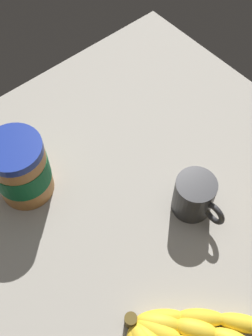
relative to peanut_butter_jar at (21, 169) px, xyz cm
name	(u,v)px	position (x,y,z in cm)	size (l,w,h in cm)	color
ground_plane	(142,195)	(-14.36, -16.20, -8.95)	(75.25, 74.38, 4.63)	gray
peanut_butter_jar	(21,169)	(0.00, 0.00, 0.00)	(10.12, 10.12, 13.40)	#B27238
coffee_mug	(195,196)	(-23.00, -20.62, -2.56)	(10.68, 7.19, 8.11)	#262628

